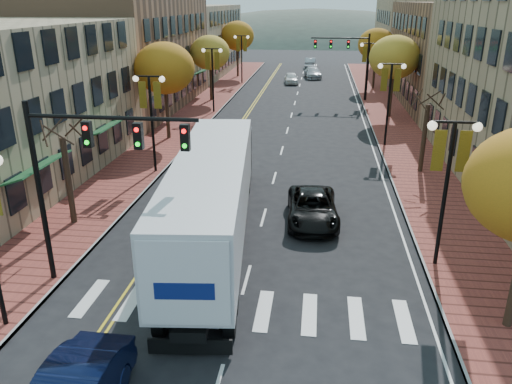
% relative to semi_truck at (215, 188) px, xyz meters
% --- Properties ---
extents(ground, '(200.00, 200.00, 0.00)m').
position_rel_semi_truck_xyz_m(ground, '(1.86, -7.31, -2.51)').
color(ground, black).
rests_on(ground, ground).
extents(sidewalk_left, '(4.00, 85.00, 0.15)m').
position_rel_semi_truck_xyz_m(sidewalk_left, '(-7.14, 25.19, -2.43)').
color(sidewalk_left, brown).
rests_on(sidewalk_left, ground).
extents(sidewalk_right, '(4.00, 85.00, 0.15)m').
position_rel_semi_truck_xyz_m(sidewalk_right, '(10.86, 25.19, -2.43)').
color(sidewalk_right, brown).
rests_on(sidewalk_right, ground).
extents(building_left_mid, '(12.00, 24.00, 11.00)m').
position_rel_semi_truck_xyz_m(building_left_mid, '(-15.14, 28.69, 2.99)').
color(building_left_mid, brown).
rests_on(building_left_mid, ground).
extents(building_left_far, '(12.00, 26.00, 9.50)m').
position_rel_semi_truck_xyz_m(building_left_far, '(-15.14, 53.69, 2.24)').
color(building_left_far, '#9E8966').
rests_on(building_left_far, ground).
extents(building_right_mid, '(15.00, 24.00, 10.00)m').
position_rel_semi_truck_xyz_m(building_right_mid, '(20.36, 34.69, 2.49)').
color(building_right_mid, brown).
rests_on(building_right_mid, ground).
extents(building_right_far, '(15.00, 20.00, 11.00)m').
position_rel_semi_truck_xyz_m(building_right_far, '(20.36, 56.69, 2.99)').
color(building_right_far, '#9E8966').
rests_on(building_right_far, ground).
extents(tree_left_a, '(0.28, 0.28, 4.20)m').
position_rel_semi_truck_xyz_m(tree_left_a, '(-7.14, 0.69, -0.26)').
color(tree_left_a, '#382619').
rests_on(tree_left_a, sidewalk_left).
extents(tree_left_b, '(4.48, 4.48, 7.21)m').
position_rel_semi_truck_xyz_m(tree_left_b, '(-7.14, 16.69, 2.94)').
color(tree_left_b, '#382619').
rests_on(tree_left_b, sidewalk_left).
extents(tree_left_c, '(4.16, 4.16, 6.69)m').
position_rel_semi_truck_xyz_m(tree_left_c, '(-7.14, 32.69, 2.55)').
color(tree_left_c, '#382619').
rests_on(tree_left_c, sidewalk_left).
extents(tree_left_d, '(4.61, 4.61, 7.42)m').
position_rel_semi_truck_xyz_m(tree_left_d, '(-7.14, 50.69, 3.10)').
color(tree_left_d, '#382619').
rests_on(tree_left_d, sidewalk_left).
extents(tree_right_b, '(0.28, 0.28, 4.20)m').
position_rel_semi_truck_xyz_m(tree_right_b, '(10.86, 10.69, -0.26)').
color(tree_right_b, '#382619').
rests_on(tree_right_b, sidewalk_right).
extents(tree_right_c, '(4.48, 4.48, 7.21)m').
position_rel_semi_truck_xyz_m(tree_right_c, '(10.86, 26.69, 2.94)').
color(tree_right_c, '#382619').
rests_on(tree_right_c, sidewalk_right).
extents(tree_right_d, '(4.35, 4.35, 7.00)m').
position_rel_semi_truck_xyz_m(tree_right_d, '(10.86, 42.69, 2.78)').
color(tree_right_d, '#382619').
rests_on(tree_right_d, sidewalk_right).
extents(lamp_left_b, '(1.96, 0.36, 6.05)m').
position_rel_semi_truck_xyz_m(lamp_left_b, '(-5.64, 8.69, 1.79)').
color(lamp_left_b, black).
rests_on(lamp_left_b, ground).
extents(lamp_left_c, '(1.96, 0.36, 6.05)m').
position_rel_semi_truck_xyz_m(lamp_left_c, '(-5.64, 26.69, 1.79)').
color(lamp_left_c, black).
rests_on(lamp_left_c, ground).
extents(lamp_left_d, '(1.96, 0.36, 6.05)m').
position_rel_semi_truck_xyz_m(lamp_left_d, '(-5.64, 44.69, 1.79)').
color(lamp_left_d, black).
rests_on(lamp_left_d, ground).
extents(lamp_right_a, '(1.96, 0.36, 6.05)m').
position_rel_semi_truck_xyz_m(lamp_right_a, '(9.36, -1.31, 1.79)').
color(lamp_right_a, black).
rests_on(lamp_right_a, ground).
extents(lamp_right_b, '(1.96, 0.36, 6.05)m').
position_rel_semi_truck_xyz_m(lamp_right_b, '(9.36, 16.69, 1.79)').
color(lamp_right_b, black).
rests_on(lamp_right_b, ground).
extents(lamp_right_c, '(1.96, 0.36, 6.05)m').
position_rel_semi_truck_xyz_m(lamp_right_c, '(9.36, 34.69, 1.79)').
color(lamp_right_c, black).
rests_on(lamp_right_c, ground).
extents(traffic_mast_near, '(6.10, 0.35, 7.00)m').
position_rel_semi_truck_xyz_m(traffic_mast_near, '(-3.62, -4.31, 2.42)').
color(traffic_mast_near, black).
rests_on(traffic_mast_near, ground).
extents(traffic_mast_far, '(6.10, 0.34, 7.00)m').
position_rel_semi_truck_xyz_m(traffic_mast_far, '(7.34, 34.69, 2.42)').
color(traffic_mast_far, black).
rests_on(traffic_mast_far, ground).
extents(semi_truck, '(4.45, 17.34, 4.29)m').
position_rel_semi_truck_xyz_m(semi_truck, '(0.00, 0.00, 0.00)').
color(semi_truck, black).
rests_on(semi_truck, ground).
extents(black_suv, '(2.70, 5.32, 1.44)m').
position_rel_semi_truck_xyz_m(black_suv, '(4.28, 2.55, -1.79)').
color(black_suv, black).
rests_on(black_suv, ground).
extents(car_far_white, '(2.09, 4.25, 1.39)m').
position_rel_semi_truck_xyz_m(car_far_white, '(0.68, 45.99, -1.81)').
color(car_far_white, white).
rests_on(car_far_white, ground).
extents(car_far_silver, '(2.74, 5.31, 1.47)m').
position_rel_semi_truck_xyz_m(car_far_silver, '(3.36, 51.26, -1.77)').
color(car_far_silver, '#AEAFB6').
rests_on(car_far_silver, ground).
extents(car_far_oncoming, '(1.74, 4.67, 1.52)m').
position_rel_semi_truck_xyz_m(car_far_oncoming, '(2.76, 63.19, -1.74)').
color(car_far_oncoming, '#A8A9AF').
rests_on(car_far_oncoming, ground).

